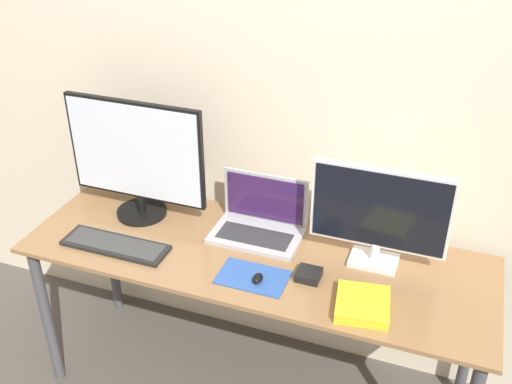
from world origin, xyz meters
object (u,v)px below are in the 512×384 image
Objects in this scene: monitor_right at (379,214)px; mouse at (258,278)px; book at (363,304)px; power_brick at (309,275)px; keyboard at (115,245)px; monitor_left at (136,158)px; laptop at (260,220)px.

monitor_right is 0.50m from mouse.
book is at bearing -87.41° from monitor_right.
power_brick is (-0.22, 0.10, -0.00)m from book.
keyboard is 0.61m from mouse.
monitor_left is 1.00m from monitor_right.
power_brick is (0.80, -0.18, -0.25)m from monitor_left.
power_brick is at bearing 155.89° from book.
laptop is 0.83× the size of keyboard.
mouse reaches higher than power_brick.
book reaches higher than mouse.
mouse is 0.39m from book.
monitor_left is at bearing -180.00° from monitor_right.
book is 2.45× the size of power_brick.
keyboard is (-0.98, -0.25, -0.21)m from monitor_right.
monitor_left is 0.73m from mouse.
power_brick is at bearing -12.69° from monitor_left.
laptop reaches higher than power_brick.
monitor_left is 10.68× the size of mouse.
laptop is 1.67× the size of book.
mouse is at bearing 178.58° from book.
laptop is at bearing 174.74° from monitor_right.
laptop is 6.41× the size of mouse.
book is at bearing -1.33° from keyboard.
laptop is 0.59m from keyboard.
book is at bearing -33.22° from laptop.
book reaches higher than keyboard.
monitor_right is 1.03m from keyboard.
monitor_right reaches higher than laptop.
keyboard is at bearing -84.64° from monitor_left.
monitor_right is 5.77× the size of power_brick.
laptop reaches higher than keyboard.
book is 0.24m from power_brick.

